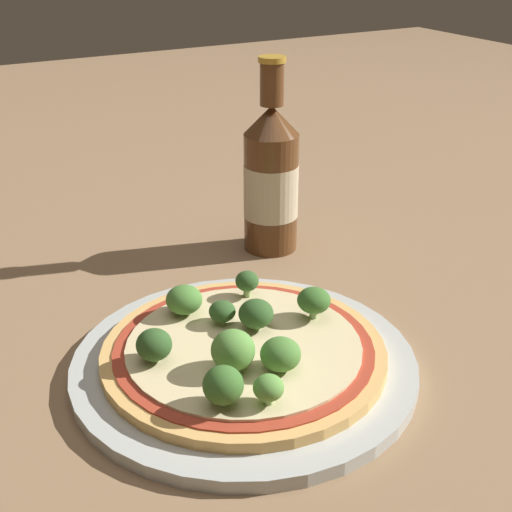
% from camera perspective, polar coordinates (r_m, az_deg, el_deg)
% --- Properties ---
extents(ground_plane, '(3.00, 3.00, 0.00)m').
position_cam_1_polar(ground_plane, '(0.63, -1.31, -8.70)').
color(ground_plane, '#846647').
extents(plate, '(0.30, 0.30, 0.01)m').
position_cam_1_polar(plate, '(0.62, -1.31, -8.73)').
color(plate, '#B2B7B2').
rests_on(plate, ground_plane).
extents(pizza, '(0.24, 0.24, 0.01)m').
position_cam_1_polar(pizza, '(0.62, -1.06, -7.64)').
color(pizza, tan).
rests_on(pizza, plate).
extents(broccoli_floret_0, '(0.03, 0.03, 0.03)m').
position_cam_1_polar(broccoli_floret_0, '(0.63, 0.01, -4.65)').
color(broccoli_floret_0, '#89A866').
rests_on(broccoli_floret_0, pizza).
extents(broccoli_floret_1, '(0.04, 0.04, 0.03)m').
position_cam_1_polar(broccoli_floret_1, '(0.57, -1.85, -7.54)').
color(broccoli_floret_1, '#89A866').
rests_on(broccoli_floret_1, pizza).
extents(broccoli_floret_2, '(0.03, 0.03, 0.03)m').
position_cam_1_polar(broccoli_floret_2, '(0.59, -8.16, -7.05)').
color(broccoli_floret_2, '#89A866').
rests_on(broccoli_floret_2, pizza).
extents(broccoli_floret_3, '(0.03, 0.03, 0.03)m').
position_cam_1_polar(broccoli_floret_3, '(0.57, 1.98, -7.87)').
color(broccoli_floret_3, '#89A866').
rests_on(broccoli_floret_3, pizza).
extents(broccoli_floret_4, '(0.02, 0.02, 0.03)m').
position_cam_1_polar(broccoli_floret_4, '(0.68, -0.72, -2.06)').
color(broccoli_floret_4, '#89A866').
rests_on(broccoli_floret_4, pizza).
extents(broccoli_floret_5, '(0.02, 0.02, 0.02)m').
position_cam_1_polar(broccoli_floret_5, '(0.54, 1.01, -10.52)').
color(broccoli_floret_5, '#89A866').
rests_on(broccoli_floret_5, pizza).
extents(broccoli_floret_6, '(0.03, 0.03, 0.03)m').
position_cam_1_polar(broccoli_floret_6, '(0.53, -2.65, -10.30)').
color(broccoli_floret_6, '#89A866').
rests_on(broccoli_floret_6, pizza).
extents(broccoli_floret_7, '(0.02, 0.02, 0.02)m').
position_cam_1_polar(broccoli_floret_7, '(0.63, -3.11, -4.57)').
color(broccoli_floret_7, '#89A866').
rests_on(broccoli_floret_7, pizza).
extents(broccoli_floret_8, '(0.03, 0.03, 0.03)m').
position_cam_1_polar(broccoli_floret_8, '(0.64, 4.74, -3.64)').
color(broccoli_floret_8, '#89A866').
rests_on(broccoli_floret_8, pizza).
extents(broccoli_floret_9, '(0.03, 0.03, 0.03)m').
position_cam_1_polar(broccoli_floret_9, '(0.65, -5.77, -3.50)').
color(broccoli_floret_9, '#89A866').
rests_on(broccoli_floret_9, pizza).
extents(beer_bottle, '(0.06, 0.06, 0.22)m').
position_cam_1_polar(beer_bottle, '(0.81, 1.21, 6.22)').
color(beer_bottle, '#563319').
rests_on(beer_bottle, ground_plane).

